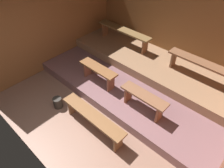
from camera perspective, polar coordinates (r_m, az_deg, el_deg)
ground at (r=5.31m, az=3.16°, el=-4.18°), size 5.84×4.81×0.08m
wall_back at (r=5.97m, az=17.06°, el=16.05°), size 5.84×0.06×2.73m
wall_left at (r=6.16m, az=-15.50°, el=17.15°), size 0.06×4.81×2.73m
platform_lower at (r=5.58m, az=7.50°, el=0.44°), size 5.04×2.73×0.24m
platform_middle at (r=5.88m, az=11.59°, el=5.28°), size 5.04×1.42×0.24m
bench_floor_center at (r=4.38m, az=-5.31°, el=-9.35°), size 1.65×0.29×0.47m
bench_lower_left at (r=5.16m, az=-3.83°, el=3.55°), size 1.09×0.29×0.47m
bench_lower_right at (r=4.48m, az=8.82°, el=-4.04°), size 1.09×0.29×0.47m
bench_middle_left at (r=6.33m, az=3.31°, el=14.19°), size 1.83×0.29×0.47m
bench_middle_right at (r=5.33m, az=24.36°, el=4.51°), size 1.83×0.29×0.47m
pail_floor at (r=5.14m, az=-14.85°, el=-5.02°), size 0.21×0.21×0.27m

